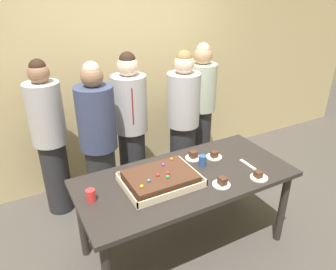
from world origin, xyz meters
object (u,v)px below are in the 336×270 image
object	(u,v)px
cake_server_utensil	(248,164)
person_striped_tie_right	(201,110)
drink_cup_nearest	(202,161)
person_serving_front	(131,128)
party_table	(186,185)
plated_slice_near_right	(214,156)
sheet_cake	(160,178)
plated_slice_far_left	(193,156)
plated_slice_near_left	(259,176)
person_green_shirt_behind	(183,125)
plated_slice_far_right	(222,183)
drink_cup_middle	(91,195)
person_far_right_suit	(99,144)
person_left_edge_reaching	(50,139)

from	to	relation	value
cake_server_utensil	person_striped_tie_right	size ratio (longest dim) A/B	0.12
drink_cup_nearest	person_serving_front	world-z (taller)	person_serving_front
cake_server_utensil	person_serving_front	bearing A→B (deg)	121.57
party_table	plated_slice_near_right	distance (m)	0.44
party_table	sheet_cake	xyz separation A→B (m)	(-0.24, 0.01, 0.14)
sheet_cake	plated_slice_far_left	size ratio (longest dim) A/B	4.13
plated_slice_near_left	person_green_shirt_behind	bearing A→B (deg)	95.06
sheet_cake	plated_slice_far_right	size ratio (longest dim) A/B	4.13
party_table	drink_cup_middle	size ratio (longest dim) A/B	18.75
cake_server_utensil	person_green_shirt_behind	world-z (taller)	person_green_shirt_behind
party_table	sheet_cake	world-z (taller)	sheet_cake
person_serving_front	person_far_right_suit	distance (m)	0.47
plated_slice_far_left	person_striped_tie_right	xyz separation A→B (m)	(0.65, 0.86, 0.05)
sheet_cake	drink_cup_middle	xyz separation A→B (m)	(-0.57, 0.03, 0.01)
plated_slice_near_right	drink_cup_nearest	xyz separation A→B (m)	(-0.18, -0.07, 0.03)
sheet_cake	drink_cup_nearest	size ratio (longest dim) A/B	6.20
plated_slice_near_left	person_green_shirt_behind	distance (m)	1.10
plated_slice_far_right	plated_slice_near_left	bearing A→B (deg)	-10.66
plated_slice_far_left	plated_slice_far_right	bearing A→B (deg)	-93.83
plated_slice_near_right	drink_cup_nearest	distance (m)	0.19
sheet_cake	plated_slice_far_right	bearing A→B (deg)	-32.17
plated_slice_near_left	plated_slice_far_left	xyz separation A→B (m)	(-0.31, 0.55, 0.01)
plated_slice_near_left	plated_slice_far_left	distance (m)	0.63
plated_slice_far_left	person_striped_tie_right	bearing A→B (deg)	52.90
sheet_cake	drink_cup_middle	size ratio (longest dim) A/B	6.20
plated_slice_far_right	person_green_shirt_behind	xyz separation A→B (m)	(0.24, 1.03, 0.06)
plated_slice_near_left	drink_cup_nearest	world-z (taller)	drink_cup_nearest
sheet_cake	person_striped_tie_right	bearing A→B (deg)	44.12
party_table	plated_slice_far_left	distance (m)	0.34
plated_slice_near_left	cake_server_utensil	size ratio (longest dim) A/B	0.75
plated_slice_near_left	plated_slice_far_right	distance (m)	0.34
party_table	person_striped_tie_right	distance (m)	1.40
party_table	sheet_cake	size ratio (longest dim) A/B	3.03
person_serving_front	person_green_shirt_behind	size ratio (longest dim) A/B	1.00
plated_slice_near_right	person_left_edge_reaching	world-z (taller)	person_left_edge_reaching
cake_server_utensil	person_striped_tie_right	xyz separation A→B (m)	(0.28, 1.20, 0.07)
sheet_cake	plated_slice_near_left	world-z (taller)	sheet_cake
sheet_cake	person_left_edge_reaching	xyz separation A→B (m)	(-0.67, 1.13, 0.03)
plated_slice_near_right	person_far_right_suit	bearing A→B (deg)	144.32
person_green_shirt_behind	person_far_right_suit	xyz separation A→B (m)	(-0.94, 0.03, -0.01)
plated_slice_far_right	person_far_right_suit	xyz separation A→B (m)	(-0.70, 1.06, 0.05)
person_far_right_suit	person_striped_tie_right	bearing A→B (deg)	82.73
drink_cup_nearest	person_serving_front	xyz separation A→B (m)	(-0.31, 0.92, 0.03)
plated_slice_far_left	drink_cup_nearest	distance (m)	0.15
person_serving_front	person_green_shirt_behind	bearing A→B (deg)	74.87
plated_slice_near_left	person_far_right_suit	world-z (taller)	person_far_right_suit
drink_cup_middle	cake_server_utensil	size ratio (longest dim) A/B	0.50
plated_slice_far_left	person_left_edge_reaching	bearing A→B (deg)	140.92
plated_slice_near_right	person_green_shirt_behind	xyz separation A→B (m)	(0.03, 0.63, 0.06)
plated_slice_far_left	person_serving_front	xyz separation A→B (m)	(-0.31, 0.77, 0.05)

